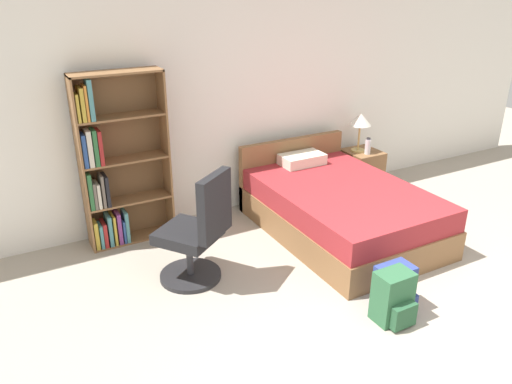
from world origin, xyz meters
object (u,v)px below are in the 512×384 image
object	(u,v)px
table_lamp	(360,121)
water_bottle	(368,146)
bookshelf	(114,168)
bed	(338,207)
backpack_green	(394,298)
office_chair	(198,235)
nightstand	(361,170)
backpack_blue	(395,290)

from	to	relation	value
table_lamp	water_bottle	world-z (taller)	table_lamp
bookshelf	bed	distance (m)	2.33
bookshelf	backpack_green	size ratio (longest dim) A/B	4.06
bed	backpack_green	bearing A→B (deg)	-110.69
bookshelf	office_chair	world-z (taller)	bookshelf
nightstand	water_bottle	world-z (taller)	water_bottle
bookshelf	water_bottle	size ratio (longest dim) A/B	8.40
office_chair	table_lamp	bearing A→B (deg)	21.13
table_lamp	backpack_blue	distance (m)	2.65
bookshelf	nightstand	xyz separation A→B (m)	(3.05, -0.11, -0.54)
bed	backpack_blue	size ratio (longest dim) A/B	5.04
office_chair	backpack_green	xyz separation A→B (m)	(1.12, -1.26, -0.26)
office_chair	bookshelf	bearing A→B (deg)	111.58
table_lamp	water_bottle	xyz separation A→B (m)	(0.03, -0.14, -0.29)
table_lamp	backpack_green	bearing A→B (deg)	-122.75
nightstand	office_chair	bearing A→B (deg)	-159.91
nightstand	table_lamp	bearing A→B (deg)	149.21
water_bottle	nightstand	bearing A→B (deg)	76.83
bed	backpack_blue	xyz separation A→B (m)	(-0.45, -1.35, -0.08)
bed	office_chair	xyz separation A→B (m)	(-1.66, -0.18, 0.18)
bed	nightstand	distance (m)	1.24
backpack_green	bookshelf	bearing A→B (deg)	123.51
table_lamp	backpack_green	world-z (taller)	table_lamp
water_bottle	backpack_blue	world-z (taller)	water_bottle
bed	water_bottle	distance (m)	1.20
office_chair	backpack_blue	xyz separation A→B (m)	(1.22, -1.17, -0.27)
water_bottle	bookshelf	bearing A→B (deg)	175.89
bookshelf	bed	size ratio (longest dim) A/B	0.85
backpack_blue	backpack_green	bearing A→B (deg)	-137.64
office_chair	table_lamp	distance (m)	2.79
nightstand	bed	bearing A→B (deg)	-140.99
water_bottle	office_chair	bearing A→B (deg)	-161.89
backpack_blue	nightstand	bearing A→B (deg)	56.55
backpack_green	backpack_blue	world-z (taller)	backpack_green
bookshelf	nightstand	bearing A→B (deg)	-2.02
table_lamp	nightstand	bearing A→B (deg)	-30.79
table_lamp	bookshelf	bearing A→B (deg)	178.58
bookshelf	bed	xyz separation A→B (m)	(2.09, -0.89, -0.53)
table_lamp	backpack_green	xyz separation A→B (m)	(-1.45, -2.25, -0.70)
water_bottle	backpack_green	xyz separation A→B (m)	(-1.48, -2.11, -0.41)
table_lamp	backpack_green	distance (m)	2.77
table_lamp	backpack_blue	bearing A→B (deg)	-122.00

